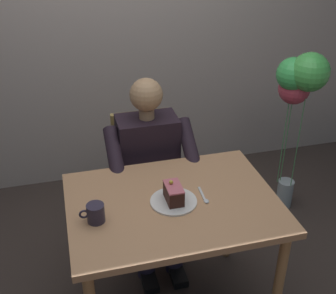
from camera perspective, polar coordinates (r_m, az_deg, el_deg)
The scene contains 8 objects.
dining_table at distance 2.21m, azimuth 0.64°, elevation -9.05°, with size 1.04×0.76×0.76m.
chair at distance 2.85m, azimuth -3.00°, elevation -3.61°, with size 0.42×0.42×0.88m.
seated_person at distance 2.64m, azimuth -2.26°, elevation -3.32°, with size 0.53×0.58×1.18m.
dessert_plate at distance 2.14m, azimuth 0.83°, elevation -7.14°, with size 0.23×0.23×0.01m, color white.
cake_slice at distance 2.11m, azimuth 0.84°, elevation -6.07°, with size 0.08×0.13×0.11m.
coffee_cup at distance 2.03m, azimuth -9.54°, elevation -8.54°, with size 0.12×0.08×0.09m.
dessert_spoon at distance 2.17m, azimuth 4.79°, elevation -6.63°, with size 0.03×0.14×0.01m.
balloon_display at distance 3.00m, azimuth 16.89°, elevation 7.47°, with size 0.31×0.32×1.22m.
Camera 1 is at (0.46, 1.66, 2.04)m, focal length 46.31 mm.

